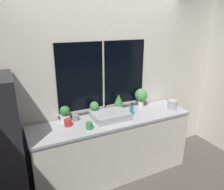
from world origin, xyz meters
name	(u,v)px	position (x,y,z in m)	size (l,w,h in m)	color
ground_plane	(122,185)	(0.00, 0.00, 0.00)	(14.00, 14.00, 0.00)	#4C4742
wall_back	(102,83)	(0.00, 0.63, 1.35)	(8.00, 0.09, 2.70)	silver
wall_right	(173,62)	(2.09, 1.50, 1.35)	(0.06, 7.00, 2.70)	silver
counter	(113,147)	(0.00, 0.28, 0.46)	(2.28, 0.58, 0.92)	silver
sink	(110,115)	(-0.03, 0.31, 0.97)	(0.49, 0.42, 0.29)	#ADADB2
potted_plant_far_left	(65,114)	(-0.61, 0.49, 1.03)	(0.13, 0.13, 0.22)	white
potted_plant_center_left	(94,109)	(-0.19, 0.49, 1.03)	(0.12, 0.12, 0.21)	white
potted_plant_center_right	(119,102)	(0.20, 0.49, 1.06)	(0.14, 0.14, 0.26)	white
potted_plant_far_right	(141,96)	(0.59, 0.49, 1.10)	(0.19, 0.19, 0.29)	white
soap_bottle	(132,110)	(0.29, 0.27, 1.00)	(0.06, 0.06, 0.19)	teal
mug_red	(68,123)	(-0.62, 0.34, 0.96)	(0.10, 0.10, 0.09)	#B72D28
mug_green	(89,126)	(-0.40, 0.14, 0.96)	(0.08, 0.08, 0.09)	#38844C
mug_grey	(75,118)	(-0.48, 0.45, 0.96)	(0.09, 0.09, 0.08)	gray
kettle	(172,104)	(0.97, 0.20, 1.00)	(0.15, 0.15, 0.16)	#B2B2B7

